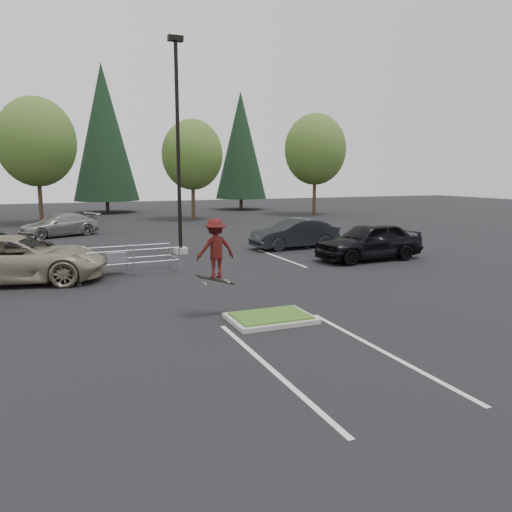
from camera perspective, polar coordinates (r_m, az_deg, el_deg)
name	(u,v)px	position (r m, az deg, el deg)	size (l,w,h in m)	color
ground	(271,321)	(13.46, 1.67, -7.39)	(120.00, 120.00, 0.00)	black
grass_median	(271,318)	(13.43, 1.67, -7.07)	(2.20, 1.60, 0.16)	gray
stall_lines	(171,280)	(18.62, -9.75, -2.76)	(22.62, 17.60, 0.01)	silver
light_pole	(178,159)	(24.46, -8.86, 10.88)	(0.70, 0.60, 10.12)	gray
decid_b	(36,145)	(42.36, -23.80, 11.55)	(5.89, 5.89, 9.64)	#38281C
decid_c	(192,157)	(43.11, -7.31, 11.16)	(5.12, 5.12, 8.38)	#38281C
decid_d	(315,152)	(48.13, 6.74, 11.77)	(5.76, 5.76, 9.43)	#38281C
conif_b	(104,133)	(52.68, -16.98, 13.33)	(6.38, 6.38, 14.50)	#38281C
conif_c	(241,146)	(54.84, -1.75, 12.51)	(5.50, 5.50, 12.50)	#38281C
cart_corral	(119,257)	(20.14, -15.35, -0.17)	(3.74, 1.54, 1.04)	#989AA1
skateboarder	(215,249)	(13.54, -4.66, 0.80)	(1.10, 0.67, 1.86)	black
car_l_tan	(17,259)	(19.88, -25.63, -0.32)	(2.81, 6.09, 1.69)	gray
car_r_charc	(295,234)	(26.25, 4.47, 2.56)	(1.63, 4.66, 1.54)	black
car_r_black	(369,241)	(23.17, 12.82, 1.67)	(2.03, 5.04, 1.72)	black
car_far_silver	(61,225)	(33.54, -21.43, 3.33)	(1.98, 4.88, 1.42)	gray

